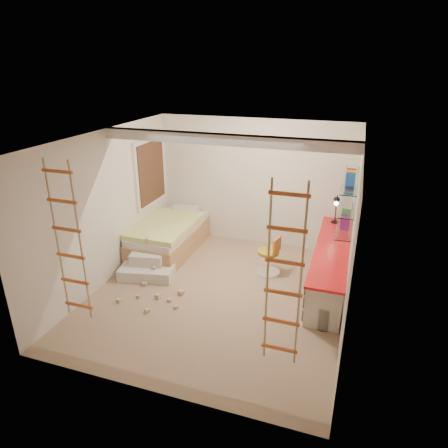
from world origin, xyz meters
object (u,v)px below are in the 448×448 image
(swivel_chair, at_px, (269,260))
(play_platform, at_px, (149,266))
(bed, at_px, (169,236))
(desk, at_px, (330,265))

(swivel_chair, distance_m, play_platform, 2.19)
(bed, distance_m, play_platform, 0.99)
(desk, xyz_separation_m, bed, (-3.20, 0.36, -0.07))
(play_platform, bearing_deg, bed, 92.93)
(bed, bearing_deg, play_platform, -87.07)
(bed, xyz_separation_m, swivel_chair, (2.13, -0.28, -0.05))
(desk, bearing_deg, bed, 173.51)
(desk, xyz_separation_m, play_platform, (-3.15, -0.61, -0.24))
(bed, height_order, swivel_chair, swivel_chair)
(bed, distance_m, swivel_chair, 2.15)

